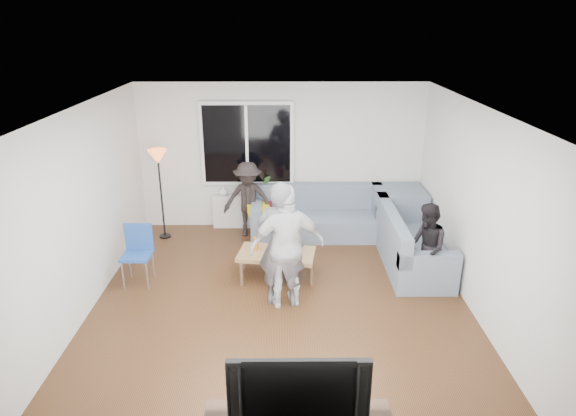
{
  "coord_description": "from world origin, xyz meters",
  "views": [
    {
      "loc": [
        0.06,
        -5.83,
        3.6
      ],
      "look_at": [
        0.1,
        0.6,
        1.15
      ],
      "focal_mm": 31.19,
      "sensor_mm": 36.0,
      "label": 1
    }
  ],
  "objects_px": {
    "player_right": "(287,247)",
    "spectator_back": "(248,199)",
    "floor_lamp": "(161,195)",
    "television": "(298,384)",
    "spectator_right": "(426,247)",
    "sofa_back_section": "(318,213)",
    "coffee_table": "(277,265)",
    "player_left": "(281,245)",
    "sofa_right_section": "(413,239)",
    "side_chair": "(137,256)"
  },
  "relations": [
    {
      "from": "coffee_table",
      "to": "player_right",
      "type": "relative_size",
      "value": 0.65
    },
    {
      "from": "floor_lamp",
      "to": "television",
      "type": "distance_m",
      "value": 5.21
    },
    {
      "from": "spectator_right",
      "to": "player_left",
      "type": "bearing_deg",
      "value": -80.5
    },
    {
      "from": "player_right",
      "to": "player_left",
      "type": "bearing_deg",
      "value": -30.72
    },
    {
      "from": "sofa_back_section",
      "to": "side_chair",
      "type": "height_order",
      "value": "side_chair"
    },
    {
      "from": "spectator_right",
      "to": "spectator_back",
      "type": "bearing_deg",
      "value": -127.56
    },
    {
      "from": "sofa_right_section",
      "to": "player_left",
      "type": "xyz_separation_m",
      "value": [
        -2.01,
        -1.13,
        0.43
      ]
    },
    {
      "from": "sofa_back_section",
      "to": "player_right",
      "type": "distance_m",
      "value": 2.37
    },
    {
      "from": "sofa_right_section",
      "to": "player_left",
      "type": "distance_m",
      "value": 2.35
    },
    {
      "from": "television",
      "to": "player_right",
      "type": "bearing_deg",
      "value": 91.86
    },
    {
      "from": "floor_lamp",
      "to": "sofa_right_section",
      "type": "bearing_deg",
      "value": -14.42
    },
    {
      "from": "player_left",
      "to": "player_right",
      "type": "xyz_separation_m",
      "value": [
        0.08,
        -0.02,
        -0.01
      ]
    },
    {
      "from": "player_right",
      "to": "spectator_right",
      "type": "distance_m",
      "value": 1.99
    },
    {
      "from": "coffee_table",
      "to": "sofa_right_section",
      "type": "bearing_deg",
      "value": 11.2
    },
    {
      "from": "sofa_back_section",
      "to": "side_chair",
      "type": "distance_m",
      "value": 3.17
    },
    {
      "from": "coffee_table",
      "to": "player_left",
      "type": "xyz_separation_m",
      "value": [
        0.07,
        -0.72,
        0.66
      ]
    },
    {
      "from": "player_left",
      "to": "spectator_back",
      "type": "bearing_deg",
      "value": -65.51
    },
    {
      "from": "side_chair",
      "to": "spectator_right",
      "type": "height_order",
      "value": "spectator_right"
    },
    {
      "from": "player_right",
      "to": "spectator_back",
      "type": "relative_size",
      "value": 1.27
    },
    {
      "from": "coffee_table",
      "to": "player_right",
      "type": "bearing_deg",
      "value": -78.5
    },
    {
      "from": "sofa_right_section",
      "to": "side_chair",
      "type": "height_order",
      "value": "side_chair"
    },
    {
      "from": "spectator_back",
      "to": "television",
      "type": "bearing_deg",
      "value": -80.65
    },
    {
      "from": "floor_lamp",
      "to": "player_right",
      "type": "distance_m",
      "value": 3.07
    },
    {
      "from": "television",
      "to": "floor_lamp",
      "type": "bearing_deg",
      "value": 115.2
    },
    {
      "from": "sofa_right_section",
      "to": "player_right",
      "type": "relative_size",
      "value": 1.19
    },
    {
      "from": "spectator_right",
      "to": "player_right",
      "type": "bearing_deg",
      "value": -79.36
    },
    {
      "from": "coffee_table",
      "to": "spectator_right",
      "type": "xyz_separation_m",
      "value": [
        2.09,
        -0.31,
        0.43
      ]
    },
    {
      "from": "sofa_back_section",
      "to": "player_left",
      "type": "bearing_deg",
      "value": -105.62
    },
    {
      "from": "sofa_back_section",
      "to": "coffee_table",
      "type": "bearing_deg",
      "value": -114.65
    },
    {
      "from": "television",
      "to": "sofa_right_section",
      "type": "bearing_deg",
      "value": 63.16
    },
    {
      "from": "player_left",
      "to": "television",
      "type": "bearing_deg",
      "value": 103.69
    },
    {
      "from": "player_right",
      "to": "sofa_right_section",
      "type": "bearing_deg",
      "value": -163.08
    },
    {
      "from": "player_right",
      "to": "spectator_right",
      "type": "xyz_separation_m",
      "value": [
        1.93,
        0.43,
        -0.22
      ]
    },
    {
      "from": "player_left",
      "to": "player_right",
      "type": "relative_size",
      "value": 1.02
    },
    {
      "from": "sofa_right_section",
      "to": "spectator_right",
      "type": "bearing_deg",
      "value": -180.0
    },
    {
      "from": "side_chair",
      "to": "player_left",
      "type": "height_order",
      "value": "player_left"
    },
    {
      "from": "player_right",
      "to": "television",
      "type": "bearing_deg",
      "value": 77.91
    },
    {
      "from": "player_left",
      "to": "player_right",
      "type": "bearing_deg",
      "value": 173.27
    },
    {
      "from": "floor_lamp",
      "to": "spectator_back",
      "type": "bearing_deg",
      "value": 3.52
    },
    {
      "from": "side_chair",
      "to": "player_right",
      "type": "xyz_separation_m",
      "value": [
        2.14,
        -0.57,
        0.41
      ]
    },
    {
      "from": "coffee_table",
      "to": "spectator_right",
      "type": "relative_size",
      "value": 0.88
    },
    {
      "from": "television",
      "to": "coffee_table",
      "type": "bearing_deg",
      "value": 94.09
    },
    {
      "from": "side_chair",
      "to": "spectator_back",
      "type": "xyz_separation_m",
      "value": [
        1.47,
        1.73,
        0.23
      ]
    },
    {
      "from": "sofa_right_section",
      "to": "spectator_back",
      "type": "height_order",
      "value": "spectator_back"
    },
    {
      "from": "floor_lamp",
      "to": "spectator_right",
      "type": "relative_size",
      "value": 1.25
    },
    {
      "from": "sofa_right_section",
      "to": "floor_lamp",
      "type": "height_order",
      "value": "floor_lamp"
    },
    {
      "from": "sofa_back_section",
      "to": "spectator_right",
      "type": "bearing_deg",
      "value": -52.85
    },
    {
      "from": "player_right",
      "to": "spectator_back",
      "type": "xyz_separation_m",
      "value": [
        -0.66,
        2.29,
        -0.18
      ]
    },
    {
      "from": "side_chair",
      "to": "sofa_back_section",
      "type": "bearing_deg",
      "value": 33.28
    },
    {
      "from": "player_right",
      "to": "spectator_right",
      "type": "relative_size",
      "value": 1.35
    }
  ]
}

